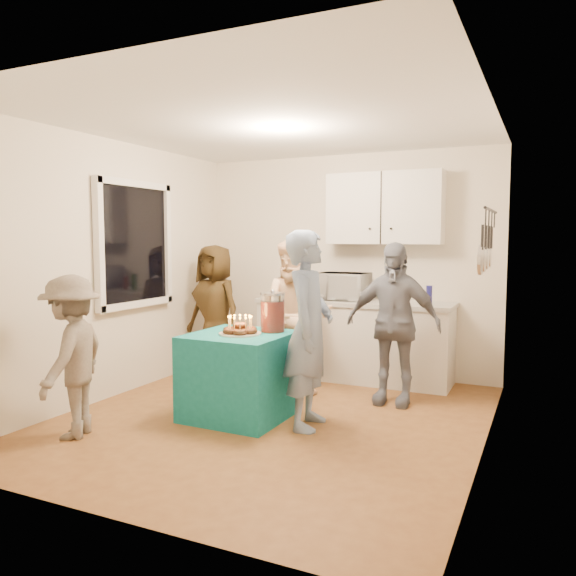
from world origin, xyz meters
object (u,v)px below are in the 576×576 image
at_px(counter, 354,342).
at_px(child_near_left, 72,356).
at_px(man_birthday, 309,329).
at_px(party_table, 240,375).
at_px(woman_back_right, 393,323).
at_px(woman_back_center, 297,317).
at_px(punch_jar, 273,313).
at_px(woman_back_left, 215,310).
at_px(microwave, 344,286).

distance_m(counter, child_near_left, 3.15).
distance_m(man_birthday, child_near_left, 1.95).
bearing_deg(party_table, woman_back_right, 41.15).
bearing_deg(party_table, woman_back_center, 80.88).
distance_m(punch_jar, woman_back_left, 1.72).
bearing_deg(woman_back_center, child_near_left, -125.97).
distance_m(microwave, party_table, 1.92).
height_order(counter, woman_back_right, woman_back_right).
relative_size(counter, microwave, 3.93).
relative_size(counter, man_birthday, 1.31).
bearing_deg(woman_back_center, microwave, 69.61).
relative_size(counter, woman_back_left, 1.43).
xyz_separation_m(microwave, woman_back_right, (0.77, -0.76, -0.28)).
bearing_deg(man_birthday, woman_back_right, -34.76).
height_order(counter, child_near_left, child_near_left).
bearing_deg(child_near_left, punch_jar, 115.75).
bearing_deg(man_birthday, punch_jar, 56.13).
bearing_deg(party_table, man_birthday, 1.53).
xyz_separation_m(party_table, woman_back_center, (0.15, 0.92, 0.43)).
bearing_deg(counter, woman_back_left, -164.49).
xyz_separation_m(woman_back_left, child_near_left, (0.12, -2.33, -0.11)).
relative_size(microwave, woman_back_center, 0.35).
height_order(party_table, woman_back_left, woman_back_left).
bearing_deg(woman_back_center, man_birthday, -65.82).
bearing_deg(party_table, counter, 74.39).
distance_m(counter, man_birthday, 1.79).
bearing_deg(party_table, woman_back_left, 129.82).
xyz_separation_m(woman_back_left, woman_back_center, (1.24, -0.39, 0.04)).
xyz_separation_m(punch_jar, woman_back_right, (0.92, 0.77, -0.14)).
xyz_separation_m(microwave, woman_back_center, (-0.22, -0.83, -0.26)).
bearing_deg(woman_back_right, woman_back_left, 172.58).
distance_m(man_birthday, woman_back_right, 1.09).
xyz_separation_m(party_table, punch_jar, (0.22, 0.23, 0.55)).
relative_size(man_birthday, child_near_left, 1.27).
bearing_deg(woman_back_right, microwave, 136.24).
bearing_deg(party_table, punch_jar, 45.80).
xyz_separation_m(party_table, man_birthday, (0.67, 0.02, 0.46)).
xyz_separation_m(microwave, punch_jar, (-0.15, -1.53, -0.14)).
bearing_deg(microwave, counter, 1.57).
height_order(microwave, woman_back_left, woman_back_left).
xyz_separation_m(party_table, woman_back_right, (1.14, 1.00, 0.41)).
relative_size(party_table, child_near_left, 0.64).
relative_size(party_table, woman_back_center, 0.53).
xyz_separation_m(microwave, party_table, (-0.37, -1.75, -0.69)).
xyz_separation_m(man_birthday, woman_back_right, (0.47, 0.98, -0.05)).
xyz_separation_m(man_birthday, woman_back_center, (-0.52, 0.90, -0.04)).
xyz_separation_m(man_birthday, child_near_left, (-1.65, -1.03, -0.18)).
bearing_deg(man_birthday, woman_back_left, 44.71).
height_order(microwave, woman_back_right, woman_back_right).
relative_size(counter, party_table, 2.59).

